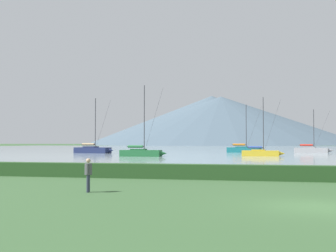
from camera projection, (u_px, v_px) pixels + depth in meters
name	position (u px, v px, depth m)	size (l,w,h in m)	color
ground_plane	(319.00, 207.00, 16.17)	(1000.00, 1000.00, 0.00)	#385B33
harbor_water	(270.00, 149.00, 149.79)	(320.00, 246.00, 0.00)	#8C9EA3
hedge_line	(297.00, 173.00, 26.92)	(80.00, 1.20, 0.98)	#284C23
sailboat_slip_0	(141.00, 152.00, 72.77)	(7.99, 2.37, 12.09)	#236B38
sailboat_slip_2	(261.00, 153.00, 73.91)	(7.24, 2.36, 10.20)	gold
sailboat_slip_3	(244.00, 149.00, 100.15)	(8.84, 3.17, 11.20)	#19707A
sailboat_slip_4	(93.00, 150.00, 94.35)	(9.47, 4.03, 12.10)	navy
sailboat_slip_5	(312.00, 150.00, 96.81)	(8.50, 3.79, 9.81)	#9E9EA3
person_standing_walker	(88.00, 172.00, 20.94)	(0.36, 0.56, 1.65)	#2D3347
distant_hill_west_ridge	(212.00, 120.00, 412.58)	(238.76, 238.76, 46.86)	#4C6070
distant_hill_central_peak	(221.00, 121.00, 386.07)	(240.43, 240.43, 43.41)	#4C6070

